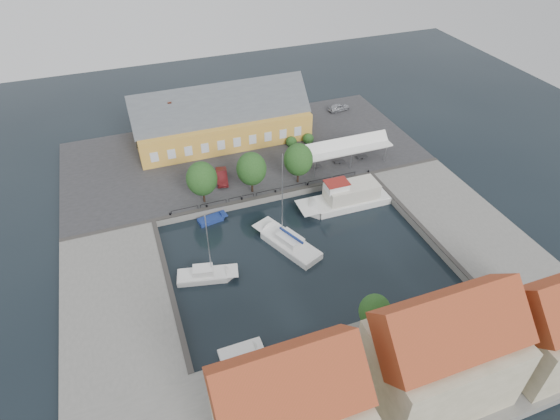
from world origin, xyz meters
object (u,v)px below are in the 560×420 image
warehouse (218,121)px  tent_canopy (346,147)px  center_sailboat (288,244)px  launch_nw (212,220)px  west_boat_c (206,276)px  launch_sw (240,353)px  trawler (347,198)px  car_silver (339,107)px  car_red (222,177)px

warehouse → tent_canopy: bearing=-39.9°
center_sailboat → launch_nw: bearing=133.2°
west_boat_c → launch_nw: 10.67m
warehouse → launch_sw: (-8.60, -41.08, -4.34)m
trawler → car_silver: bearing=66.4°
warehouse → car_red: size_ratio=6.32×
center_sailboat → trawler: 12.14m
center_sailboat → car_red: bearing=105.6°
warehouse → tent_canopy: warehouse is taller
tent_canopy → car_silver: (7.01, 16.58, -1.98)m
tent_canopy → car_red: bearing=175.0°
launch_nw → trawler: bearing=-9.3°
car_silver → trawler: size_ratio=0.31×
west_boat_c → tent_canopy: bearing=31.4°
warehouse → west_boat_c: (-9.38, -29.70, -4.17)m
tent_canopy → launch_sw: bearing=-132.8°
trawler → launch_nw: size_ratio=3.24×
center_sailboat → trawler: center_sailboat is taller
tent_canopy → launch_nw: tent_canopy is taller
warehouse → launch_sw: 42.20m
tent_canopy → trawler: 9.98m
center_sailboat → launch_sw: bearing=-127.6°
car_silver → launch_sw: size_ratio=0.90×
warehouse → launch_sw: bearing=-101.8°
car_red → launch_nw: car_red is taller
car_red → warehouse: bearing=87.4°
launch_sw → west_boat_c: bearing=94.0°
center_sailboat → west_boat_c: center_sailboat is taller
car_red → launch_nw: (-3.42, -7.34, -1.65)m
west_boat_c → car_red: bearing=69.3°
car_red → center_sailboat: bearing=-64.1°
warehouse → launch_nw: size_ratio=6.85×
warehouse → center_sailboat: size_ratio=2.08×
car_silver → car_red: bearing=112.4°
warehouse → car_silver: size_ratio=6.92×
warehouse → car_silver: (23.60, 2.72, -2.73)m
west_boat_c → launch_nw: west_boat_c is taller
car_silver → trawler: bearing=149.3°
car_silver → car_red: size_ratio=0.91×
center_sailboat → launch_sw: (-10.21, -13.24, -0.27)m
trawler → tent_canopy: bearing=65.0°
tent_canopy → center_sailboat: bearing=-137.0°
launch_nw → west_boat_c: bearing=-107.4°
car_silver → launch_sw: car_silver is taller
center_sailboat → trawler: (10.92, 5.27, 0.65)m
center_sailboat → launch_nw: center_sailboat is taller
launch_sw → car_silver: bearing=53.7°
warehouse → car_red: bearing=-102.8°
trawler → west_boat_c: (-21.92, -7.13, -0.76)m
car_silver → west_boat_c: size_ratio=0.42×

